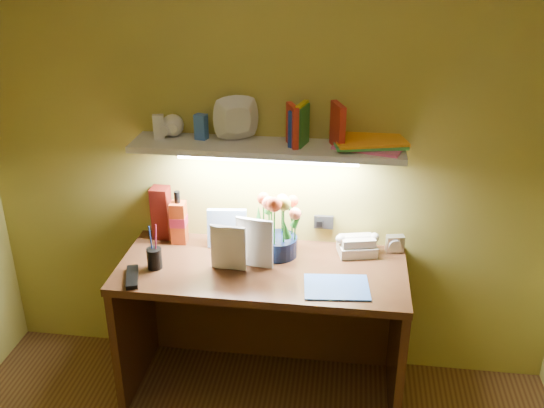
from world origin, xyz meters
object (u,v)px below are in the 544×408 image
at_px(flower_bouquet, 278,224).
at_px(desk_clock, 395,244).
at_px(telephone, 357,244).
at_px(whisky_bottle, 179,217).
at_px(desk, 262,330).

relative_size(flower_bouquet, desk_clock, 3.87).
relative_size(telephone, whisky_bottle, 0.64).
bearing_deg(flower_bouquet, desk, -115.41).
distance_m(desk, telephone, 0.66).
xyz_separation_m(desk, flower_bouquet, (0.06, 0.13, 0.54)).
xyz_separation_m(telephone, desk_clock, (0.19, 0.05, -0.01)).
height_order(desk, desk_clock, desk_clock).
xyz_separation_m(desk, whisky_bottle, (-0.46, 0.20, 0.52)).
relative_size(desk, telephone, 7.62).
xyz_separation_m(desk, desk_clock, (0.65, 0.24, 0.42)).
relative_size(desk_clock, whisky_bottle, 0.31).
height_order(flower_bouquet, whisky_bottle, flower_bouquet).
bearing_deg(whisky_bottle, desk_clock, 2.32).
distance_m(flower_bouquet, telephone, 0.41).
relative_size(telephone, desk_clock, 2.09).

